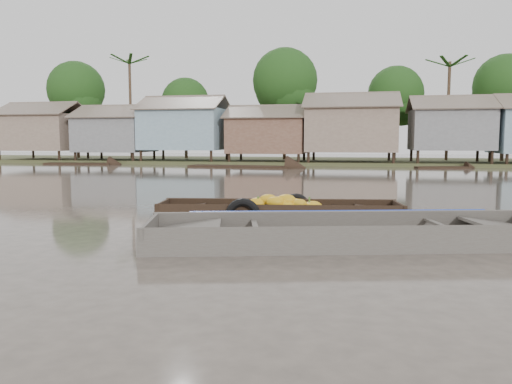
# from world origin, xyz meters

# --- Properties ---
(ground) EXTENTS (120.00, 120.00, 0.00)m
(ground) POSITION_xyz_m (0.00, 0.00, 0.00)
(ground) COLOR #483F37
(ground) RESTS_ON ground
(riverbank) EXTENTS (120.00, 12.47, 10.22)m
(riverbank) POSITION_xyz_m (3.03, 31.86, 3.07)
(riverbank) COLOR #384723
(riverbank) RESTS_ON ground
(banana_boat) EXTENTS (5.91, 2.15, 0.83)m
(banana_boat) POSITION_xyz_m (0.95, 3.08, 0.17)
(banana_boat) COLOR black
(banana_boat) RESTS_ON ground
(viewer_boat) EXTENTS (7.67, 3.66, 0.60)m
(viewer_boat) POSITION_xyz_m (2.75, 0.52, 0.06)
(viewer_boat) COLOR #48433D
(viewer_boat) RESTS_ON ground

